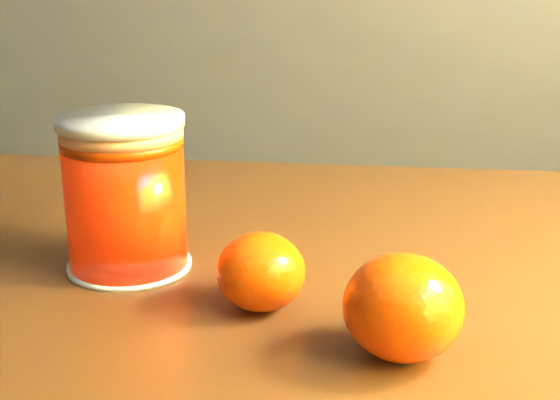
# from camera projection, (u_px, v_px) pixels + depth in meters

# --- Properties ---
(kitchen_counter) EXTENTS (3.15, 0.60, 0.90)m
(kitchen_counter) POSITION_uv_depth(u_px,v_px,m) (19.00, 165.00, 1.87)
(kitchen_counter) COLOR #56565C
(kitchen_counter) RESTS_ON ground
(juice_glass) EXTENTS (0.09, 0.09, 0.11)m
(juice_glass) POSITION_uv_depth(u_px,v_px,m) (125.00, 195.00, 0.57)
(juice_glass) COLOR #FF2605
(juice_glass) RESTS_ON table
(orange_front) EXTENTS (0.09, 0.09, 0.06)m
(orange_front) POSITION_uv_depth(u_px,v_px,m) (403.00, 307.00, 0.45)
(orange_front) COLOR #FF4905
(orange_front) RESTS_ON table
(orange_back) EXTENTS (0.07, 0.07, 0.05)m
(orange_back) POSITION_uv_depth(u_px,v_px,m) (261.00, 272.00, 0.51)
(orange_back) COLOR #FF4905
(orange_back) RESTS_ON table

